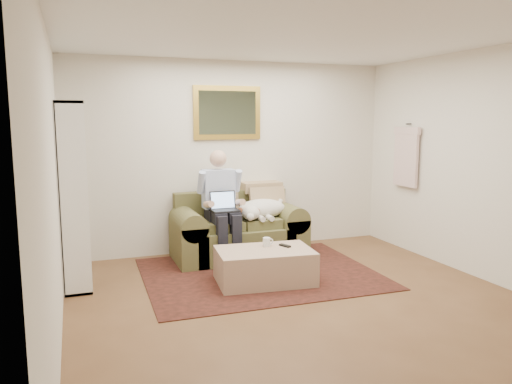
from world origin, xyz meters
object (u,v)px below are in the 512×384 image
seated_man (223,207)px  coffee_mug (267,242)px  sleeping_dog (262,209)px  laptop (224,205)px  ottoman (265,266)px  bookshelf (74,195)px  sofa (238,235)px

seated_man → coffee_mug: size_ratio=14.25×
sleeping_dog → laptop: bearing=-166.4°
ottoman → laptop: bearing=103.1°
sleeping_dog → coffee_mug: size_ratio=6.98×
seated_man → sleeping_dog: size_ratio=2.04×
coffee_mug → bookshelf: bookshelf is taller
sofa → ottoman: bearing=-92.6°
bookshelf → coffee_mug: bearing=-14.7°
laptop → seated_man: bearing=90.0°
ottoman → sofa: bearing=87.4°
sofa → sleeping_dog: bearing=-15.7°
bookshelf → seated_man: bearing=9.1°
ottoman → sleeping_dog: bearing=70.8°
laptop → bookshelf: bookshelf is taller
sofa → bookshelf: bearing=-167.7°
sleeping_dog → bookshelf: bookshelf is taller
ottoman → seated_man: bearing=102.3°
seated_man → bookshelf: 1.80m
laptop → sleeping_dog: bearing=13.6°
laptop → coffee_mug: (0.28, -0.75, -0.32)m
sofa → seated_man: 0.52m
seated_man → ottoman: (0.20, -0.94, -0.52)m
laptop → coffee_mug: laptop is taller
sleeping_dog → ottoman: size_ratio=0.66×
ottoman → coffee_mug: 0.28m
seated_man → coffee_mug: bearing=-71.2°
sleeping_dog → coffee_mug: (-0.28, -0.88, -0.22)m
laptop → bookshelf: 1.79m
sofa → sleeping_dog: (0.30, -0.09, 0.36)m
laptop → coffee_mug: 0.86m
seated_man → laptop: seated_man is taller
seated_man → sleeping_dog: (0.56, 0.07, -0.06)m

